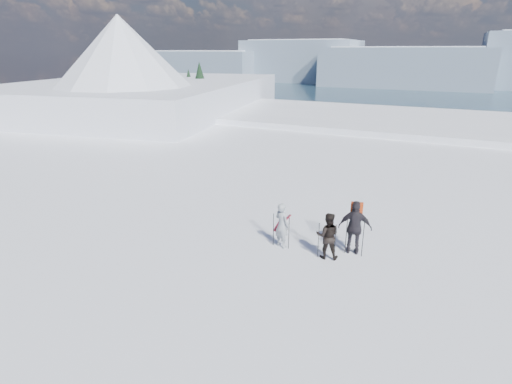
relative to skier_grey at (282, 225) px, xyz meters
The scene contains 9 objects.
lake_basin 28.45m from the skier_grey, 88.68° to the left, with size 820.00×820.00×71.62m.
far_mountain_range 453.35m from the skier_grey, 86.18° to the left, with size 770.00×110.00×53.00m.
near_ridge 37.56m from the skier_grey, 134.02° to the left, with size 31.37×35.68×25.62m.
skier_grey is the anchor object (origin of this frame).
skier_dark 1.62m from the skier_grey, ahead, with size 0.76×0.59×1.56m, color black.
skier_pack 2.40m from the skier_grey, 13.84° to the left, with size 1.08×0.45×1.83m, color black.
backpack 2.77m from the skier_grey, 19.72° to the left, with size 0.39×0.22×0.56m, color #C33D12.
ski_poles 1.40m from the skier_grey, ahead, with size 2.96×0.68×1.37m.
skis_loose 2.12m from the skier_grey, 111.79° to the left, with size 0.36×1.70×0.03m.
Camera 1 is at (3.81, -9.00, 6.40)m, focal length 28.00 mm.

